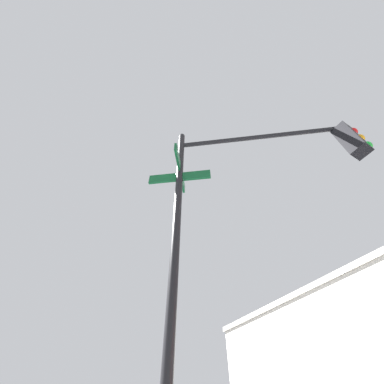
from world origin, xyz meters
The scene contains 1 object.
traffic_signal_near centered at (-6.13, -5.37, 4.05)m, with size 2.52×3.19×5.67m.
Camera 1 is at (-4.64, -7.65, 1.00)m, focal length 21.87 mm.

